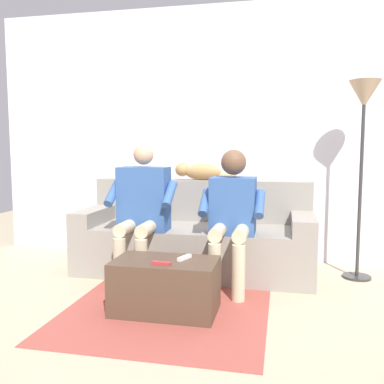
% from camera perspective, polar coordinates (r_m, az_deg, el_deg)
% --- Properties ---
extents(ground_plane, '(8.00, 8.00, 0.00)m').
position_cam_1_polar(ground_plane, '(3.32, -2.19, -14.04)').
color(ground_plane, tan).
extents(back_wall, '(4.52, 0.06, 2.55)m').
position_cam_1_polar(back_wall, '(4.38, 1.95, 7.84)').
color(back_wall, silver).
rests_on(back_wall, ground).
extents(couch, '(2.11, 0.80, 0.83)m').
position_cam_1_polar(couch, '(3.92, 0.45, -6.48)').
color(couch, gray).
rests_on(couch, ground).
extents(coffee_table, '(0.71, 0.42, 0.37)m').
position_cam_1_polar(coffee_table, '(3.00, -3.62, -12.58)').
color(coffee_table, '#4C3828').
rests_on(coffee_table, ground).
extents(person_left_seated, '(0.52, 0.59, 1.12)m').
position_cam_1_polar(person_left_seated, '(3.43, 5.44, -2.47)').
color(person_left_seated, '#335693').
rests_on(person_left_seated, ground).
extents(person_right_seated, '(0.57, 0.52, 1.17)m').
position_cam_1_polar(person_right_seated, '(3.59, -6.80, -1.80)').
color(person_right_seated, '#335693').
rests_on(person_right_seated, ground).
extents(cat_on_backrest, '(0.60, 0.13, 0.17)m').
position_cam_1_polar(cat_on_backrest, '(4.11, 0.76, 2.83)').
color(cat_on_backrest, '#B7844C').
rests_on(cat_on_backrest, couch).
extents(remote_white, '(0.08, 0.14, 0.02)m').
position_cam_1_polar(remote_white, '(2.95, -1.03, -8.87)').
color(remote_white, white).
rests_on(remote_white, coffee_table).
extents(remote_red, '(0.13, 0.04, 0.02)m').
position_cam_1_polar(remote_red, '(2.83, -4.17, -9.58)').
color(remote_red, '#B73333').
rests_on(remote_red, coffee_table).
extents(floor_rug, '(1.41, 1.60, 0.01)m').
position_cam_1_polar(floor_rug, '(3.16, -3.04, -15.07)').
color(floor_rug, '#9E473D').
rests_on(floor_rug, ground).
extents(floor_lamp, '(0.26, 0.26, 1.70)m').
position_cam_1_polar(floor_lamp, '(3.89, 22.18, 9.81)').
color(floor_lamp, '#2D2D2D').
rests_on(floor_lamp, ground).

